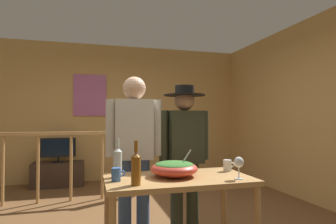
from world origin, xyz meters
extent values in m
cube|color=tan|center=(0.00, 2.75, 1.36)|extent=(5.06, 0.10, 2.73)
cube|color=tan|center=(2.53, 0.83, 1.36)|extent=(0.10, 4.13, 2.73)
cube|color=#AF5991|center=(-0.64, 2.69, 1.70)|extent=(0.63, 0.03, 0.82)
cylinder|color=#B2844C|center=(-1.82, 1.37, 0.49)|extent=(0.04, 0.04, 0.99)
cylinder|color=#B2844C|center=(-1.36, 1.37, 0.49)|extent=(0.04, 0.04, 0.99)
cylinder|color=#B2844C|center=(-0.90, 1.37, 0.49)|extent=(0.04, 0.04, 0.99)
cylinder|color=#B2844C|center=(-0.44, 1.37, 0.49)|extent=(0.04, 0.04, 0.99)
cylinder|color=#B2844C|center=(0.01, 1.37, 0.49)|extent=(0.04, 0.04, 0.99)
cube|color=#B2844C|center=(-1.13, 1.37, 1.01)|extent=(2.38, 0.07, 0.05)
cube|color=#B2844C|center=(0.01, 1.37, 0.54)|extent=(0.10, 0.10, 1.09)
cube|color=#38281E|center=(-1.19, 2.40, 0.22)|extent=(0.90, 0.40, 0.44)
cube|color=black|center=(-1.19, 2.40, 0.45)|extent=(0.20, 0.12, 0.02)
cylinder|color=black|center=(-1.19, 2.40, 0.50)|extent=(0.03, 0.03, 0.08)
cube|color=black|center=(-1.19, 2.37, 0.71)|extent=(0.60, 0.06, 0.34)
cube|color=black|center=(-1.19, 2.35, 0.71)|extent=(0.56, 0.01, 0.31)
cube|color=#B2844C|center=(0.06, -0.94, 0.74)|extent=(1.17, 0.65, 0.04)
cylinder|color=#B2844C|center=(-0.49, -0.66, 0.36)|extent=(0.05, 0.05, 0.72)
cylinder|color=#B2844C|center=(0.60, -0.66, 0.36)|extent=(0.05, 0.05, 0.72)
ellipsoid|color=#CC3D2D|center=(0.03, -0.91, 0.82)|extent=(0.39, 0.39, 0.12)
ellipsoid|color=#38702D|center=(0.03, -0.91, 0.86)|extent=(0.32, 0.32, 0.06)
cylinder|color=silver|center=(0.11, -0.91, 0.88)|extent=(0.14, 0.01, 0.20)
cylinder|color=silver|center=(0.49, -1.14, 0.77)|extent=(0.07, 0.07, 0.01)
cylinder|color=silver|center=(0.49, -1.14, 0.81)|extent=(0.01, 0.01, 0.09)
ellipsoid|color=silver|center=(0.49, -1.14, 0.89)|extent=(0.08, 0.08, 0.08)
cylinder|color=silver|center=(-0.42, -0.82, 0.87)|extent=(0.07, 0.07, 0.21)
cone|color=silver|center=(-0.42, -0.82, 0.99)|extent=(0.07, 0.07, 0.03)
cylinder|color=silver|center=(-0.42, -0.82, 1.04)|extent=(0.03, 0.03, 0.07)
cylinder|color=brown|center=(-0.32, -1.13, 0.86)|extent=(0.07, 0.07, 0.20)
cone|color=brown|center=(-0.32, -1.13, 0.98)|extent=(0.07, 0.07, 0.03)
cylinder|color=brown|center=(-0.32, -1.13, 1.04)|extent=(0.03, 0.03, 0.08)
cylinder|color=white|center=(0.56, -0.81, 0.81)|extent=(0.07, 0.07, 0.10)
torus|color=white|center=(0.61, -0.81, 0.82)|extent=(0.05, 0.01, 0.05)
cylinder|color=#3866B2|center=(-0.44, -0.96, 0.81)|extent=(0.07, 0.07, 0.10)
torus|color=#3866B2|center=(-0.40, -0.96, 0.82)|extent=(0.05, 0.01, 0.05)
cylinder|color=#3D5684|center=(-0.12, -0.33, 0.42)|extent=(0.13, 0.13, 0.83)
cylinder|color=#3D5684|center=(-0.30, -0.31, 0.42)|extent=(0.13, 0.13, 0.83)
cube|color=beige|center=(-0.21, -0.32, 1.13)|extent=(0.39, 0.25, 0.59)
cylinder|color=beige|center=(0.02, -0.34, 1.14)|extent=(0.09, 0.09, 0.56)
cylinder|color=beige|center=(-0.44, -0.30, 1.14)|extent=(0.09, 0.09, 0.56)
sphere|color=#D8A884|center=(-0.21, -0.32, 1.54)|extent=(0.23, 0.23, 0.23)
cylinder|color=#2D3323|center=(0.41, -0.31, 0.39)|extent=(0.13, 0.13, 0.77)
cylinder|color=#2D3323|center=(0.23, -0.33, 0.39)|extent=(0.13, 0.13, 0.77)
cube|color=#2D3323|center=(0.32, -0.32, 1.04)|extent=(0.39, 0.25, 0.55)
cylinder|color=#2D3323|center=(0.55, -0.30, 1.06)|extent=(0.09, 0.09, 0.52)
cylinder|color=#2D3323|center=(0.09, -0.34, 1.06)|extent=(0.09, 0.09, 0.52)
sphere|color=#A37556|center=(0.32, -0.32, 1.42)|extent=(0.21, 0.21, 0.21)
cylinder|color=black|center=(0.32, -0.32, 1.48)|extent=(0.44, 0.44, 0.01)
cylinder|color=black|center=(0.32, -0.32, 1.53)|extent=(0.20, 0.20, 0.10)
camera|label=1|loc=(-0.64, -3.15, 1.24)|focal=30.37mm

